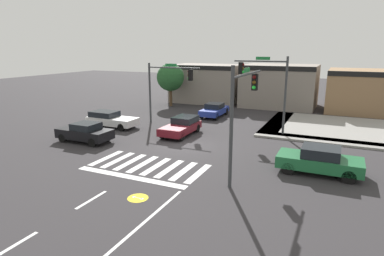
{
  "coord_description": "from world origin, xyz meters",
  "views": [
    {
      "loc": [
        9.97,
        -20.15,
        6.78
      ],
      "look_at": [
        0.37,
        0.75,
        1.14
      ],
      "focal_mm": 30.74,
      "sensor_mm": 36.0,
      "label": 1
    }
  ],
  "objects_px": {
    "car_green": "(320,160)",
    "roadside_tree": "(170,78)",
    "car_white": "(111,119)",
    "car_maroon": "(182,126)",
    "traffic_signal_northeast": "(266,81)",
    "car_blue": "(214,110)",
    "car_black": "(85,132)",
    "traffic_signal_northwest": "(168,82)",
    "traffic_signal_southeast": "(243,101)"
  },
  "relations": [
    {
      "from": "car_blue",
      "to": "car_black",
      "type": "bearing_deg",
      "value": -23.28
    },
    {
      "from": "traffic_signal_southeast",
      "to": "car_black",
      "type": "distance_m",
      "value": 12.79
    },
    {
      "from": "traffic_signal_southeast",
      "to": "car_maroon",
      "type": "bearing_deg",
      "value": 46.8
    },
    {
      "from": "traffic_signal_northeast",
      "to": "roadside_tree",
      "type": "xyz_separation_m",
      "value": [
        -13.0,
        8.36,
        -0.85
      ]
    },
    {
      "from": "car_green",
      "to": "roadside_tree",
      "type": "relative_size",
      "value": 0.89
    },
    {
      "from": "traffic_signal_northwest",
      "to": "traffic_signal_northeast",
      "type": "xyz_separation_m",
      "value": [
        8.64,
        0.25,
        0.41
      ]
    },
    {
      "from": "traffic_signal_northeast",
      "to": "car_blue",
      "type": "height_order",
      "value": "traffic_signal_northeast"
    },
    {
      "from": "car_white",
      "to": "roadside_tree",
      "type": "distance_m",
      "value": 11.96
    },
    {
      "from": "car_green",
      "to": "roadside_tree",
      "type": "distance_m",
      "value": 23.81
    },
    {
      "from": "car_white",
      "to": "car_maroon",
      "type": "height_order",
      "value": "car_white"
    },
    {
      "from": "traffic_signal_northwest",
      "to": "car_white",
      "type": "relative_size",
      "value": 1.23
    },
    {
      "from": "car_black",
      "to": "car_maroon",
      "type": "bearing_deg",
      "value": -138.49
    },
    {
      "from": "car_blue",
      "to": "car_white",
      "type": "distance_m",
      "value": 10.39
    },
    {
      "from": "car_blue",
      "to": "car_white",
      "type": "relative_size",
      "value": 0.94
    },
    {
      "from": "traffic_signal_northwest",
      "to": "car_blue",
      "type": "xyz_separation_m",
      "value": [
        2.58,
        4.93,
        -3.13
      ]
    },
    {
      "from": "traffic_signal_northwest",
      "to": "traffic_signal_southeast",
      "type": "bearing_deg",
      "value": -43.75
    },
    {
      "from": "traffic_signal_northwest",
      "to": "car_white",
      "type": "bearing_deg",
      "value": -143.12
    },
    {
      "from": "traffic_signal_southeast",
      "to": "car_white",
      "type": "xyz_separation_m",
      "value": [
        -13.51,
        6.0,
        -3.38
      ]
    },
    {
      "from": "car_green",
      "to": "car_maroon",
      "type": "bearing_deg",
      "value": -22.37
    },
    {
      "from": "traffic_signal_southeast",
      "to": "car_green",
      "type": "distance_m",
      "value": 5.48
    },
    {
      "from": "car_green",
      "to": "roadside_tree",
      "type": "bearing_deg",
      "value": -41.56
    },
    {
      "from": "car_blue",
      "to": "roadside_tree",
      "type": "distance_m",
      "value": 8.31
    },
    {
      "from": "car_white",
      "to": "car_maroon",
      "type": "xyz_separation_m",
      "value": [
        6.77,
        0.33,
        -0.01
      ]
    },
    {
      "from": "car_black",
      "to": "roadside_tree",
      "type": "relative_size",
      "value": 0.82
    },
    {
      "from": "traffic_signal_northeast",
      "to": "car_maroon",
      "type": "bearing_deg",
      "value": 26.58
    },
    {
      "from": "traffic_signal_northeast",
      "to": "car_black",
      "type": "relative_size",
      "value": 1.5
    },
    {
      "from": "car_green",
      "to": "traffic_signal_northeast",
      "type": "bearing_deg",
      "value": -57.34
    },
    {
      "from": "car_blue",
      "to": "car_maroon",
      "type": "distance_m",
      "value": 7.65
    },
    {
      "from": "car_black",
      "to": "car_blue",
      "type": "bearing_deg",
      "value": -113.28
    },
    {
      "from": "traffic_signal_northwest",
      "to": "car_white",
      "type": "xyz_separation_m",
      "value": [
        -4.06,
        -3.05,
        -3.11
      ]
    },
    {
      "from": "traffic_signal_northeast",
      "to": "car_white",
      "type": "relative_size",
      "value": 1.39
    },
    {
      "from": "traffic_signal_southeast",
      "to": "car_black",
      "type": "relative_size",
      "value": 1.46
    },
    {
      "from": "traffic_signal_southeast",
      "to": "car_maroon",
      "type": "distance_m",
      "value": 9.85
    },
    {
      "from": "traffic_signal_southeast",
      "to": "traffic_signal_northeast",
      "type": "xyz_separation_m",
      "value": [
        -0.81,
        9.3,
        0.14
      ]
    },
    {
      "from": "car_green",
      "to": "car_white",
      "type": "height_order",
      "value": "car_green"
    },
    {
      "from": "traffic_signal_northwest",
      "to": "car_black",
      "type": "relative_size",
      "value": 1.33
    },
    {
      "from": "car_black",
      "to": "car_green",
      "type": "relative_size",
      "value": 0.92
    },
    {
      "from": "car_black",
      "to": "car_white",
      "type": "relative_size",
      "value": 0.93
    },
    {
      "from": "car_white",
      "to": "car_black",
      "type": "bearing_deg",
      "value": -74.55
    },
    {
      "from": "traffic_signal_northeast",
      "to": "car_black",
      "type": "distance_m",
      "value": 14.31
    },
    {
      "from": "car_maroon",
      "to": "roadside_tree",
      "type": "bearing_deg",
      "value": -148.0
    },
    {
      "from": "traffic_signal_southeast",
      "to": "car_maroon",
      "type": "height_order",
      "value": "traffic_signal_southeast"
    },
    {
      "from": "traffic_signal_northwest",
      "to": "car_black",
      "type": "xyz_separation_m",
      "value": [
        -2.81,
        -7.6,
        -3.09
      ]
    },
    {
      "from": "traffic_signal_southeast",
      "to": "traffic_signal_northeast",
      "type": "bearing_deg",
      "value": 4.99
    },
    {
      "from": "car_black",
      "to": "car_white",
      "type": "height_order",
      "value": "car_black"
    },
    {
      "from": "car_blue",
      "to": "car_green",
      "type": "distance_m",
      "value": 16.14
    },
    {
      "from": "traffic_signal_northwest",
      "to": "traffic_signal_northeast",
      "type": "height_order",
      "value": "traffic_signal_northeast"
    },
    {
      "from": "car_maroon",
      "to": "traffic_signal_northeast",
      "type": "bearing_deg",
      "value": 116.58
    },
    {
      "from": "traffic_signal_northwest",
      "to": "traffic_signal_southeast",
      "type": "xyz_separation_m",
      "value": [
        9.45,
        -9.05,
        0.27
      ]
    },
    {
      "from": "car_blue",
      "to": "car_black",
      "type": "relative_size",
      "value": 1.02
    }
  ]
}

